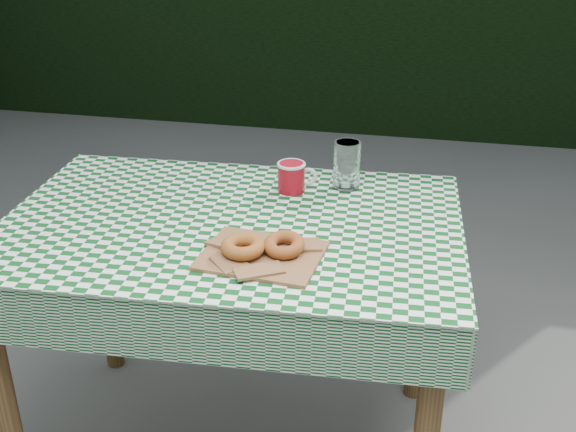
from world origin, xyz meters
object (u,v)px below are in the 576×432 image
Objects in this scene: coffee_mug at (291,177)px; drinking_glass at (347,165)px; table at (236,343)px; paper_bag at (262,254)px.

coffee_mug is 1.10× the size of drinking_glass.
drinking_glass is (0.26, 0.28, 0.45)m from table.
table is 0.49m from coffee_mug.
drinking_glass is at bearing 73.07° from paper_bag.
table is 4.25× the size of paper_bag.
drinking_glass is at bearing 3.89° from coffee_mug.
paper_bag is 1.99× the size of drinking_glass.
coffee_mug is at bearing 59.84° from table.
coffee_mug reaches higher than table.
coffee_mug is 0.16m from drinking_glass.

